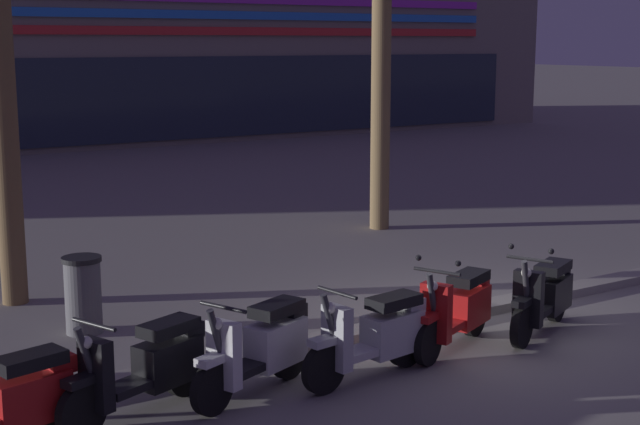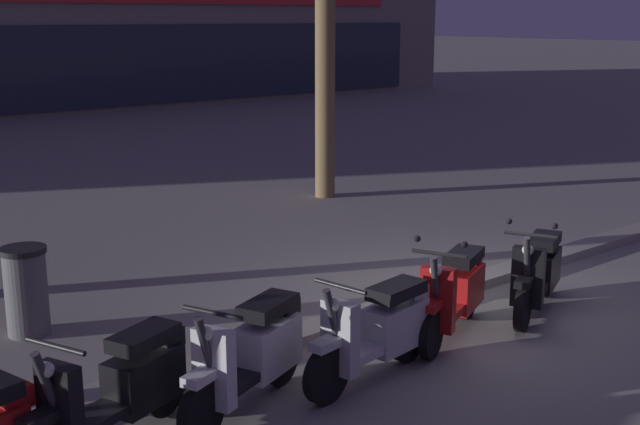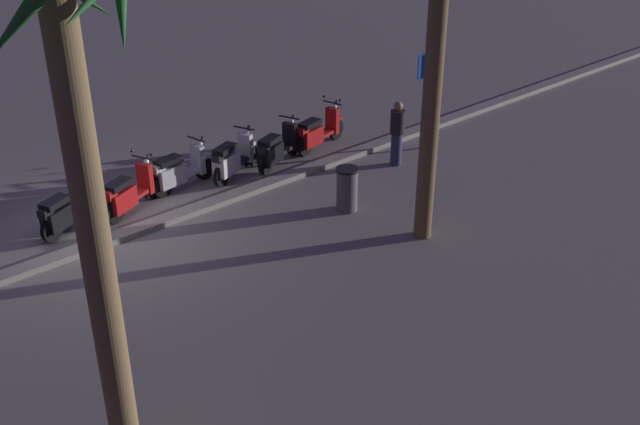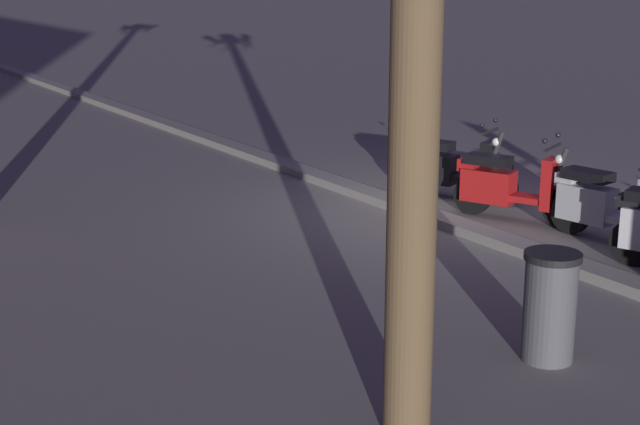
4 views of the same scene
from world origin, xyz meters
name	(u,v)px [view 2 (image 2 of 4)]	position (x,y,z in m)	size (l,w,h in m)	color
ground_plane	(460,305)	(0.00, 0.00, 0.00)	(200.00, 200.00, 0.00)	gray
curb_strip	(439,293)	(0.00, 0.33, 0.06)	(60.00, 0.36, 0.12)	gray
scooter_black_mid_rear	(120,388)	(-4.49, -0.40, 0.45)	(1.73, 0.86, 1.04)	black
scooter_white_tail_end	(252,354)	(-3.33, -0.54, 0.46)	(1.64, 0.84, 1.04)	black
scooter_silver_second_in_line	(379,331)	(-2.10, -0.81, 0.45)	(1.72, 0.62, 1.04)	black
scooter_red_mid_centre	(455,292)	(-0.72, -0.53, 0.45)	(1.64, 0.89, 1.17)	black
scooter_black_mid_front	(538,272)	(0.55, -0.66, 0.44)	(1.64, 0.90, 1.17)	black
litter_bin	(26,290)	(-4.21, 2.32, 0.48)	(0.48, 0.48, 0.95)	#56565B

